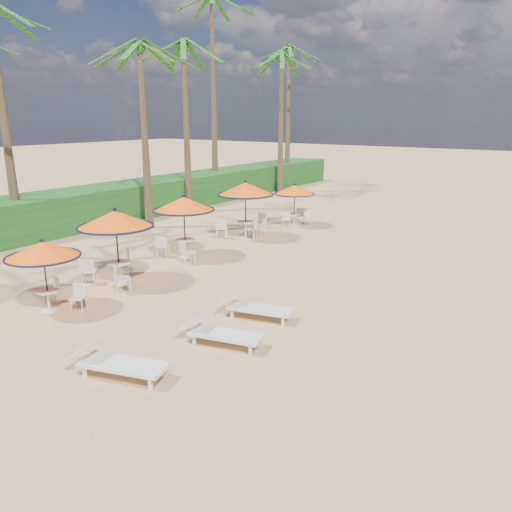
{
  "coord_description": "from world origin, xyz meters",
  "views": [
    {
      "loc": [
        7.71,
        -7.16,
        5.35
      ],
      "look_at": [
        -0.72,
        4.87,
        1.2
      ],
      "focal_mm": 35.0,
      "sensor_mm": 36.0,
      "label": 1
    }
  ],
  "objects_px": {
    "station_2": "(183,210)",
    "station_4": "(295,195)",
    "lounger_near": "(114,360)",
    "lounger_far": "(253,306)",
    "station_0": "(45,256)",
    "lounger_mid": "(218,331)",
    "station_1": "(115,228)",
    "station_3": "(245,196)"
  },
  "relations": [
    {
      "from": "station_0",
      "to": "station_1",
      "type": "bearing_deg",
      "value": 96.14
    },
    {
      "from": "station_0",
      "to": "lounger_near",
      "type": "relative_size",
      "value": 0.92
    },
    {
      "from": "lounger_near",
      "to": "lounger_mid",
      "type": "relative_size",
      "value": 1.07
    },
    {
      "from": "station_4",
      "to": "lounger_mid",
      "type": "distance_m",
      "value": 13.85
    },
    {
      "from": "lounger_mid",
      "to": "lounger_far",
      "type": "relative_size",
      "value": 1.0
    },
    {
      "from": "station_0",
      "to": "lounger_near",
      "type": "bearing_deg",
      "value": -17.76
    },
    {
      "from": "lounger_mid",
      "to": "station_4",
      "type": "bearing_deg",
      "value": 99.06
    },
    {
      "from": "station_0",
      "to": "lounger_far",
      "type": "distance_m",
      "value": 5.9
    },
    {
      "from": "station_4",
      "to": "lounger_mid",
      "type": "xyz_separation_m",
      "value": [
        5.4,
        -12.7,
        -1.21
      ]
    },
    {
      "from": "lounger_far",
      "to": "station_0",
      "type": "bearing_deg",
      "value": -164.48
    },
    {
      "from": "station_0",
      "to": "station_3",
      "type": "relative_size",
      "value": 0.81
    },
    {
      "from": "station_2",
      "to": "station_4",
      "type": "xyz_separation_m",
      "value": [
        0.52,
        7.5,
        -0.33
      ]
    },
    {
      "from": "station_2",
      "to": "lounger_near",
      "type": "relative_size",
      "value": 1.07
    },
    {
      "from": "lounger_near",
      "to": "station_2",
      "type": "bearing_deg",
      "value": 106.51
    },
    {
      "from": "station_3",
      "to": "lounger_far",
      "type": "height_order",
      "value": "station_3"
    },
    {
      "from": "station_0",
      "to": "lounger_near",
      "type": "xyz_separation_m",
      "value": [
        4.43,
        -1.42,
        -1.25
      ]
    },
    {
      "from": "station_2",
      "to": "station_1",
      "type": "bearing_deg",
      "value": -83.96
    },
    {
      "from": "station_1",
      "to": "lounger_far",
      "type": "bearing_deg",
      "value": 2.14
    },
    {
      "from": "station_3",
      "to": "station_4",
      "type": "height_order",
      "value": "station_3"
    },
    {
      "from": "station_3",
      "to": "lounger_near",
      "type": "relative_size",
      "value": 1.14
    },
    {
      "from": "lounger_near",
      "to": "lounger_mid",
      "type": "bearing_deg",
      "value": 54.08
    },
    {
      "from": "station_0",
      "to": "lounger_mid",
      "type": "xyz_separation_m",
      "value": [
        5.26,
        1.03,
        -1.27
      ]
    },
    {
      "from": "lounger_near",
      "to": "lounger_far",
      "type": "distance_m",
      "value": 4.32
    },
    {
      "from": "station_3",
      "to": "lounger_mid",
      "type": "xyz_separation_m",
      "value": [
        5.88,
        -9.17,
        -1.57
      ]
    },
    {
      "from": "station_0",
      "to": "station_4",
      "type": "height_order",
      "value": "station_4"
    },
    {
      "from": "station_2",
      "to": "station_4",
      "type": "height_order",
      "value": "station_2"
    },
    {
      "from": "station_3",
      "to": "lounger_mid",
      "type": "height_order",
      "value": "station_3"
    },
    {
      "from": "station_0",
      "to": "lounger_mid",
      "type": "height_order",
      "value": "station_0"
    },
    {
      "from": "station_0",
      "to": "station_1",
      "type": "height_order",
      "value": "station_1"
    },
    {
      "from": "station_4",
      "to": "lounger_mid",
      "type": "height_order",
      "value": "station_4"
    },
    {
      "from": "station_1",
      "to": "station_2",
      "type": "relative_size",
      "value": 1.03
    },
    {
      "from": "station_2",
      "to": "lounger_mid",
      "type": "bearing_deg",
      "value": -41.27
    },
    {
      "from": "station_0",
      "to": "station_3",
      "type": "bearing_deg",
      "value": 93.45
    },
    {
      "from": "lounger_far",
      "to": "station_3",
      "type": "bearing_deg",
      "value": 113.11
    },
    {
      "from": "lounger_mid",
      "to": "station_3",
      "type": "bearing_deg",
      "value": 108.67
    },
    {
      "from": "station_2",
      "to": "station_3",
      "type": "xyz_separation_m",
      "value": [
        0.05,
        3.97,
        0.03
      ]
    },
    {
      "from": "station_1",
      "to": "lounger_near",
      "type": "bearing_deg",
      "value": -40.89
    },
    {
      "from": "station_1",
      "to": "station_2",
      "type": "height_order",
      "value": "station_1"
    },
    {
      "from": "lounger_mid",
      "to": "lounger_far",
      "type": "distance_m",
      "value": 1.85
    },
    {
      "from": "station_3",
      "to": "station_4",
      "type": "xyz_separation_m",
      "value": [
        0.47,
        3.53,
        -0.36
      ]
    },
    {
      "from": "station_0",
      "to": "station_4",
      "type": "relative_size",
      "value": 0.99
    },
    {
      "from": "lounger_mid",
      "to": "lounger_near",
      "type": "bearing_deg",
      "value": -122.77
    }
  ]
}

